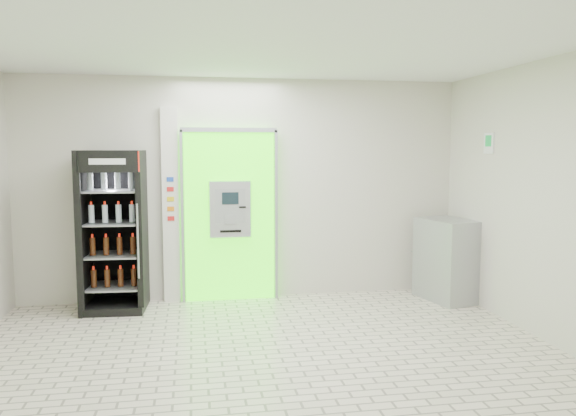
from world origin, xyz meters
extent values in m
plane|color=beige|center=(0.00, 0.00, 0.00)|extent=(6.00, 6.00, 0.00)
plane|color=beige|center=(0.00, 2.50, 1.50)|extent=(6.00, 0.00, 6.00)
plane|color=beige|center=(0.00, -2.50, 1.50)|extent=(6.00, 0.00, 6.00)
plane|color=beige|center=(3.00, 0.00, 1.50)|extent=(0.00, 5.00, 5.00)
plane|color=white|center=(0.00, 0.00, 3.00)|extent=(6.00, 6.00, 0.00)
cube|color=#37FF0C|center=(-0.20, 2.43, 1.15)|extent=(1.20, 0.12, 2.30)
cube|color=gray|center=(-0.20, 2.36, 2.30)|extent=(1.28, 0.04, 0.06)
cube|color=gray|center=(-0.83, 2.36, 1.15)|extent=(0.04, 0.04, 2.30)
cube|color=gray|center=(0.43, 2.36, 1.15)|extent=(0.04, 0.04, 2.30)
cube|color=black|center=(-0.10, 2.38, 0.50)|extent=(0.62, 0.01, 0.67)
cube|color=black|center=(-0.54, 2.38, 1.98)|extent=(0.22, 0.01, 0.18)
cube|color=#9B9EA2|center=(-0.20, 2.32, 1.25)|extent=(0.55, 0.12, 0.75)
cube|color=black|center=(-0.20, 2.25, 1.40)|extent=(0.22, 0.01, 0.16)
cube|color=gray|center=(-0.20, 2.25, 1.12)|extent=(0.16, 0.01, 0.12)
cube|color=black|center=(-0.04, 2.25, 1.28)|extent=(0.09, 0.01, 0.02)
cube|color=black|center=(-0.20, 2.25, 0.96)|extent=(0.28, 0.01, 0.03)
cube|color=silver|center=(-0.98, 2.45, 1.30)|extent=(0.22, 0.10, 2.60)
cube|color=#193FB2|center=(-0.98, 2.40, 1.65)|extent=(0.09, 0.01, 0.06)
cube|color=red|center=(-0.98, 2.40, 1.52)|extent=(0.09, 0.01, 0.06)
cube|color=yellow|center=(-0.98, 2.40, 1.39)|extent=(0.09, 0.01, 0.06)
cube|color=orange|center=(-0.98, 2.40, 1.26)|extent=(0.09, 0.01, 0.06)
cube|color=red|center=(-0.98, 2.40, 1.13)|extent=(0.09, 0.01, 0.06)
cube|color=black|center=(-1.69, 2.14, 1.02)|extent=(0.80, 0.74, 2.03)
cube|color=black|center=(-1.69, 2.46, 1.02)|extent=(0.76, 0.10, 2.03)
cube|color=red|center=(-1.69, 1.80, 1.90)|extent=(0.75, 0.05, 0.24)
cube|color=white|center=(-1.69, 1.80, 1.90)|extent=(0.43, 0.03, 0.07)
cube|color=black|center=(-1.69, 2.14, 0.05)|extent=(0.80, 0.74, 0.10)
cylinder|color=gray|center=(-1.36, 1.78, 0.94)|extent=(0.03, 0.03, 0.91)
cube|color=gray|center=(-1.69, 2.14, 0.30)|extent=(0.68, 0.63, 0.02)
cube|color=gray|center=(-1.69, 2.14, 0.71)|extent=(0.68, 0.63, 0.02)
cube|color=gray|center=(-1.69, 2.14, 1.12)|extent=(0.68, 0.63, 0.02)
cube|color=gray|center=(-1.69, 2.14, 1.52)|extent=(0.68, 0.63, 0.02)
cube|color=#9B9EA2|center=(2.71, 1.89, 0.55)|extent=(0.73, 0.93, 1.10)
cube|color=gray|center=(2.44, 1.89, 0.61)|extent=(0.19, 0.79, 0.01)
cube|color=white|center=(2.99, 1.40, 2.12)|extent=(0.02, 0.22, 0.26)
cube|color=#0D9138|center=(2.98, 1.40, 2.15)|extent=(0.00, 0.14, 0.14)
camera|label=1|loc=(-0.69, -5.15, 2.05)|focal=35.00mm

